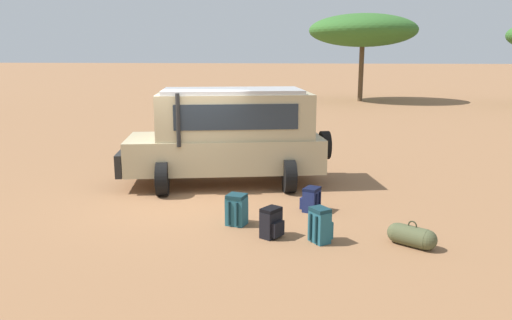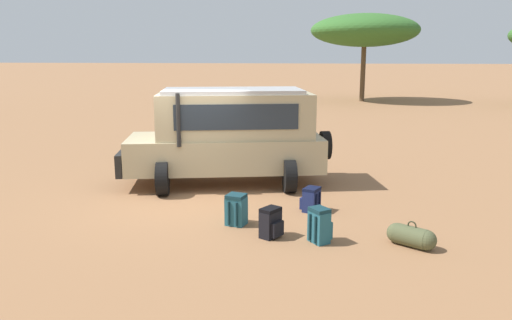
{
  "view_description": "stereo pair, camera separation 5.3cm",
  "coord_description": "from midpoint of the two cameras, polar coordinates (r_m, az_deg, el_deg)",
  "views": [
    {
      "loc": [
        2.9,
        -10.8,
        3.31
      ],
      "look_at": [
        1.59,
        -0.1,
        1.0
      ],
      "focal_mm": 35.0,
      "sensor_mm": 36.0,
      "label": 1
    },
    {
      "loc": [
        2.95,
        -10.79,
        3.31
      ],
      "look_at": [
        1.59,
        -0.1,
        1.0
      ],
      "focal_mm": 35.0,
      "sensor_mm": 36.0,
      "label": 2
    }
  ],
  "objects": [
    {
      "name": "ground_plane",
      "position": [
        11.66,
        -7.86,
        -4.5
      ],
      "size": [
        320.0,
        320.0,
        0.0
      ],
      "primitive_type": "plane",
      "color": "#936642"
    },
    {
      "name": "safari_vehicle",
      "position": [
        12.73,
        -3.2,
        2.97
      ],
      "size": [
        5.48,
        3.37,
        2.44
      ],
      "color": "tan",
      "rests_on": "ground_plane"
    },
    {
      "name": "backpack_beside_front_wheel",
      "position": [
        9.19,
        1.62,
        -7.21
      ],
      "size": [
        0.46,
        0.46,
        0.56
      ],
      "color": "black",
      "rests_on": "ground_plane"
    },
    {
      "name": "backpack_cluster_center",
      "position": [
        9.02,
        7.18,
        -7.43
      ],
      "size": [
        0.46,
        0.45,
        0.64
      ],
      "color": "#235B6B",
      "rests_on": "ground_plane"
    },
    {
      "name": "backpack_near_rear_wheel",
      "position": [
        9.84,
        -2.36,
        -5.7
      ],
      "size": [
        0.43,
        0.48,
        0.62
      ],
      "color": "#235B6B",
      "rests_on": "ground_plane"
    },
    {
      "name": "backpack_outermost",
      "position": [
        10.73,
        6.18,
        -4.52
      ],
      "size": [
        0.46,
        0.47,
        0.52
      ],
      "color": "navy",
      "rests_on": "ground_plane"
    },
    {
      "name": "duffel_bag_low_black_case",
      "position": [
        9.22,
        17.21,
        -8.31
      ],
      "size": [
        0.8,
        0.66,
        0.46
      ],
      "color": "#4C5133",
      "rests_on": "ground_plane"
    },
    {
      "name": "acacia_tree_left_mid",
      "position": [
        36.17,
        12.07,
        14.28
      ],
      "size": [
        7.41,
        6.83,
        5.98
      ],
      "color": "brown",
      "rests_on": "ground_plane"
    }
  ]
}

